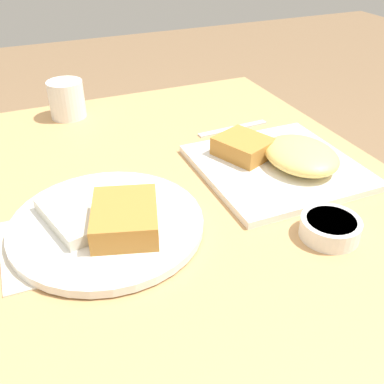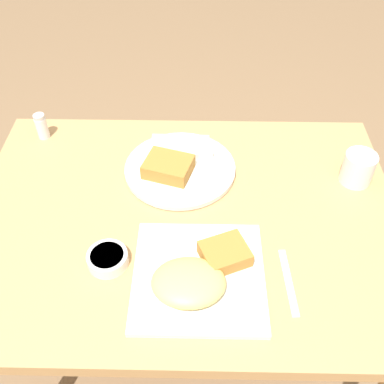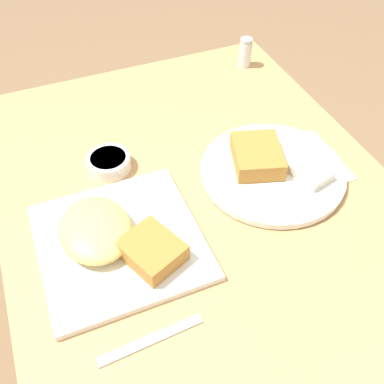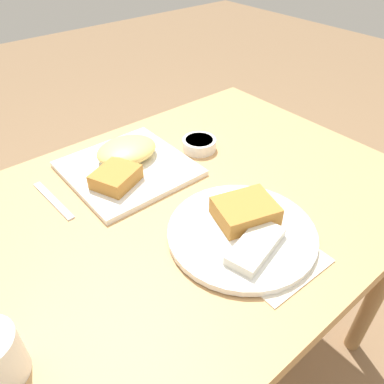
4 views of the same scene
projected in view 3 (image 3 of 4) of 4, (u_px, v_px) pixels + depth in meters
ground_plane at (201, 353)px, 1.41m from camera, size 8.00×8.00×0.00m
dining_table at (205, 228)px, 0.96m from camera, size 1.08×0.79×0.71m
menu_card at (284, 168)px, 0.96m from camera, size 0.18×0.26×0.00m
plate_square_near at (115, 238)px, 0.81m from camera, size 0.29×0.29×0.06m
plate_oval_far at (271, 167)px, 0.94m from camera, size 0.30×0.30×0.05m
sauce_ramekin at (109, 162)px, 0.95m from camera, size 0.09×0.09×0.03m
salt_shaker at (245, 54)px, 1.23m from camera, size 0.03×0.03×0.08m
butter_knife at (151, 340)px, 0.70m from camera, size 0.03×0.17×0.00m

